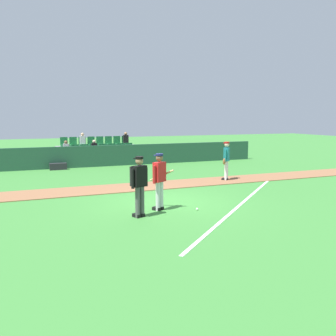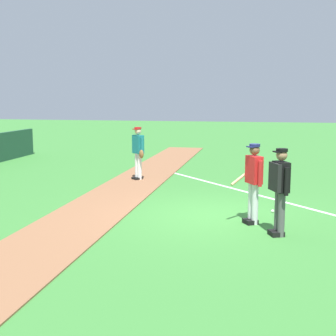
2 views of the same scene
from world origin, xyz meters
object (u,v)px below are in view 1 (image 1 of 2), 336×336
(baseball, at_px, (197,209))
(equipment_bag, at_px, (58,166))
(batter_red_jersey, at_px, (159,179))
(umpire_home_plate, at_px, (139,183))
(runner_teal_jersey, at_px, (226,159))

(baseball, xyz_separation_m, equipment_bag, (-3.12, 10.69, 0.14))
(batter_red_jersey, xyz_separation_m, equipment_bag, (-2.05, 10.22, -0.79))
(umpire_home_plate, relative_size, equipment_bag, 1.96)
(umpire_home_plate, bearing_deg, equipment_bag, 96.56)
(equipment_bag, bearing_deg, baseball, -73.71)
(batter_red_jersey, distance_m, runner_teal_jersey, 6.05)
(umpire_home_plate, bearing_deg, runner_teal_jersey, 38.40)
(umpire_home_plate, height_order, baseball, umpire_home_plate)
(runner_teal_jersey, xyz_separation_m, equipment_bag, (-6.74, 6.39, -0.78))
(baseball, bearing_deg, umpire_home_plate, -178.01)
(umpire_home_plate, relative_size, baseball, 23.78)
(batter_red_jersey, bearing_deg, runner_teal_jersey, 39.31)
(umpire_home_plate, xyz_separation_m, equipment_bag, (-1.24, 10.75, -0.82))
(baseball, height_order, equipment_bag, equipment_bag)
(batter_red_jersey, bearing_deg, baseball, -23.33)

